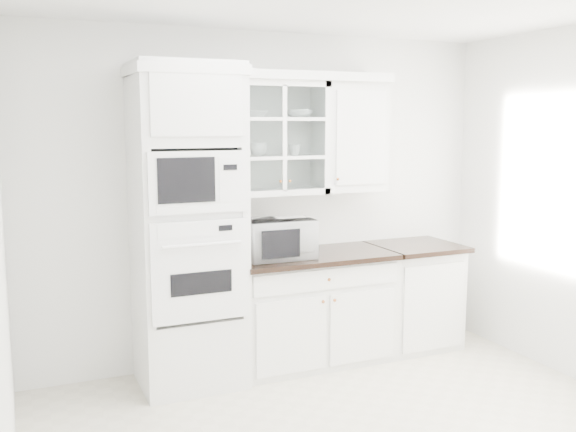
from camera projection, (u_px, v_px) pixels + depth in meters
name	position (u px, v px, depth m)	size (l,w,h in m)	color
room_shell	(341.00, 153.00, 4.06)	(4.00, 3.50, 2.70)	white
oven_column	(188.00, 228.00, 4.75)	(0.76, 0.68, 2.40)	white
base_cabinet_run	(311.00, 307.00, 5.29)	(1.32, 0.67, 0.92)	white
extra_base_cabinet	(413.00, 294.00, 5.68)	(0.72, 0.67, 0.92)	white
upper_cabinet_glass	(276.00, 138.00, 5.11)	(0.80, 0.33, 0.90)	white
upper_cabinet_solid	(351.00, 137.00, 5.38)	(0.55, 0.33, 0.90)	white
crown_molding	(265.00, 76.00, 4.98)	(2.14, 0.38, 0.07)	white
countertop_microwave	(278.00, 238.00, 5.03)	(0.53, 0.44, 0.31)	white
bowl_a	(252.00, 114.00, 4.99)	(0.22, 0.22, 0.05)	white
bowl_b	(299.00, 114.00, 5.15)	(0.21, 0.21, 0.07)	white
cup_a	(258.00, 150.00, 5.06)	(0.13, 0.13, 0.10)	white
cup_b	(295.00, 150.00, 5.17)	(0.10, 0.10, 0.09)	white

